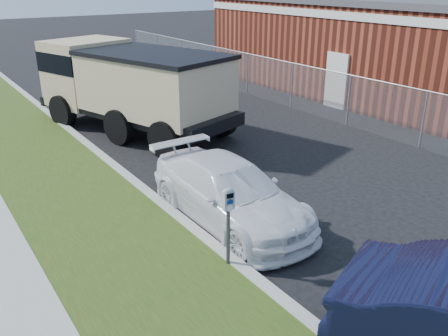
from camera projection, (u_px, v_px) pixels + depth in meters
ground at (298, 209)px, 10.97m from camera, size 120.00×120.00×0.00m
streetside at (26, 239)px, 9.58m from camera, size 6.12×50.00×0.15m
chainlink_fence at (293, 77)px, 18.99m from camera, size 0.06×30.06×30.00m
brick_building at (374, 41)px, 22.55m from camera, size 9.20×14.20×4.17m
parking_meter at (228, 210)px, 8.25m from camera, size 0.22×0.17×1.49m
white_wagon at (230, 192)px, 10.24m from camera, size 1.89×4.55×1.31m
dump_truck at (129, 83)px, 16.10m from camera, size 4.80×7.84×2.89m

